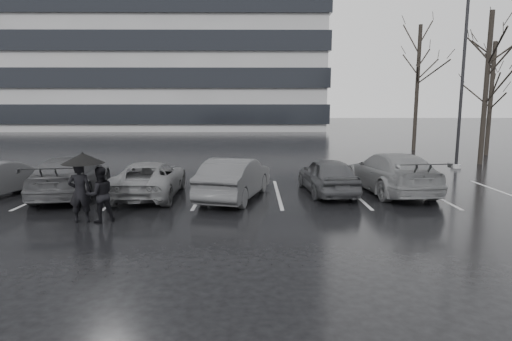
{
  "coord_description": "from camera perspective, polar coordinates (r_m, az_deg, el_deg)",
  "views": [
    {
      "loc": [
        -0.31,
        -12.85,
        3.31
      ],
      "look_at": [
        -0.21,
        1.0,
        1.1
      ],
      "focal_mm": 30.0,
      "sensor_mm": 36.0,
      "label": 1
    }
  ],
  "objects": [
    {
      "name": "ground",
      "position": [
        13.28,
        0.95,
        -5.38
      ],
      "size": [
        160.0,
        160.0,
        0.0
      ],
      "primitive_type": "plane",
      "color": "black",
      "rests_on": "ground"
    },
    {
      "name": "office_building",
      "position": [
        65.54,
        -20.81,
        18.19
      ],
      "size": [
        61.0,
        26.0,
        29.0
      ],
      "color": "gray",
      "rests_on": "ground"
    },
    {
      "name": "car_main",
      "position": [
        15.85,
        9.5,
        -0.66
      ],
      "size": [
        1.93,
        4.04,
        1.33
      ],
      "primitive_type": "imported",
      "rotation": [
        0.0,
        0.0,
        3.23
      ],
      "color": "black",
      "rests_on": "ground"
    },
    {
      "name": "car_west_a",
      "position": [
        14.82,
        -2.84,
        -1.02
      ],
      "size": [
        2.59,
        4.6,
        1.43
      ],
      "primitive_type": "imported",
      "rotation": [
        0.0,
        0.0,
        2.88
      ],
      "color": "#28282B",
      "rests_on": "ground"
    },
    {
      "name": "car_west_b",
      "position": [
        15.63,
        -14.0,
        -1.1
      ],
      "size": [
        2.11,
        4.5,
        1.25
      ],
      "primitive_type": "imported",
      "rotation": [
        0.0,
        0.0,
        3.15
      ],
      "color": "#4E4E50",
      "rests_on": "ground"
    },
    {
      "name": "car_west_c",
      "position": [
        16.64,
        -23.49,
        -0.68
      ],
      "size": [
        2.59,
        5.1,
        1.42
      ],
      "primitive_type": "imported",
      "rotation": [
        0.0,
        0.0,
        3.27
      ],
      "color": "black",
      "rests_on": "ground"
    },
    {
      "name": "car_west_d",
      "position": [
        17.97,
        -30.69,
        -0.81
      ],
      "size": [
        2.51,
        4.02,
        1.25
      ],
      "primitive_type": "imported",
      "rotation": [
        0.0,
        0.0,
        2.8
      ],
      "color": "#28282B",
      "rests_on": "ground"
    },
    {
      "name": "car_east",
      "position": [
        16.61,
        17.54,
        -0.25
      ],
      "size": [
        2.65,
        5.32,
        1.49
      ],
      "primitive_type": "imported",
      "rotation": [
        0.0,
        0.0,
        3.25
      ],
      "color": "#4E4E50",
      "rests_on": "ground"
    },
    {
      "name": "pedestrian_left",
      "position": [
        12.81,
        -22.41,
        -2.72
      ],
      "size": [
        0.67,
        0.49,
        1.69
      ],
      "primitive_type": "imported",
      "rotation": [
        0.0,
        0.0,
        3.29
      ],
      "color": "black",
      "rests_on": "ground"
    },
    {
      "name": "pedestrian_right",
      "position": [
        12.66,
        -20.06,
        -3.04
      ],
      "size": [
        0.95,
        0.89,
        1.55
      ],
      "primitive_type": "imported",
      "rotation": [
        0.0,
        0.0,
        3.69
      ],
      "color": "black",
      "rests_on": "ground"
    },
    {
      "name": "umbrella",
      "position": [
        12.73,
        -22.09,
        1.51
      ],
      "size": [
        1.16,
        1.16,
        1.96
      ],
      "color": "black",
      "rests_on": "ground"
    },
    {
      "name": "lamp_post",
      "position": [
        23.88,
        25.74,
        9.87
      ],
      "size": [
        0.48,
        0.48,
        8.77
      ],
      "rotation": [
        0.0,
        0.0,
        -0.43
      ],
      "color": "gray",
      "rests_on": "ground"
    },
    {
      "name": "stall_stripes",
      "position": [
        15.71,
        -2.19,
        -3.1
      ],
      "size": [
        19.72,
        5.0,
        0.0
      ],
      "color": "#AFAFB2",
      "rests_on": "ground"
    },
    {
      "name": "tree_east",
      "position": [
        25.96,
        28.32,
        9.52
      ],
      "size": [
        0.26,
        0.26,
        8.0
      ],
      "primitive_type": "cylinder",
      "color": "black",
      "rests_on": "ground"
    },
    {
      "name": "tree_ne",
      "position": [
        30.67,
        28.81,
        8.32
      ],
      "size": [
        0.26,
        0.26,
        7.0
      ],
      "primitive_type": "cylinder",
      "color": "black",
      "rests_on": "ground"
    },
    {
      "name": "tree_north",
      "position": [
        31.94,
        20.68,
        10.18
      ],
      "size": [
        0.26,
        0.26,
        8.5
      ],
      "primitive_type": "cylinder",
      "color": "black",
      "rests_on": "ground"
    }
  ]
}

